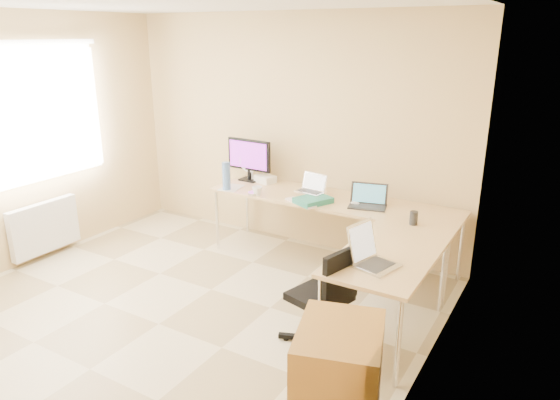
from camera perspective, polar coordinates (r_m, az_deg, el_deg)
The scene contains 23 objects.
floor at distance 4.61m, azimuth -13.37°, elevation -13.32°, with size 4.50×4.50×0.00m, color beige.
wall_back at distance 5.84m, azimuth 1.17°, elevation 7.62°, with size 4.50×4.50×0.00m, color tan.
wall_right at distance 3.03m, azimuth 14.62°, elevation -3.05°, with size 4.50×4.50×0.00m, color tan.
desk_main at distance 5.44m, azimuth 5.66°, elevation -3.54°, with size 2.65×0.70×0.73m, color tan.
desk_return at distance 4.27m, azimuth 11.79°, elevation -10.24°, with size 0.70×1.30×0.73m, color tan.
monitor at distance 5.91m, azimuth -3.47°, elevation 4.48°, with size 0.57×0.18×0.49m, color black.
book_stack at distance 5.17m, azimuth 3.72°, elevation -0.03°, with size 0.25×0.34×0.06m, color #1F6753.
laptop_center at distance 5.30m, azimuth 3.44°, elevation 1.84°, with size 0.29×0.22×0.19m, color silver.
laptop_black at distance 5.08m, azimuth 9.78°, elevation 0.42°, with size 0.36×0.27×0.23m, color black.
keyboard at distance 5.15m, azimuth 2.31°, elevation -0.31°, with size 0.39×0.11×0.02m, color silver.
mouse at distance 5.16m, azimuth 8.37°, elevation -0.35°, with size 0.09×0.06×0.03m, color silver.
mug at distance 5.40m, azimuth -2.57°, elevation 1.01°, with size 0.10×0.10×0.10m, color white.
cd_stack at distance 5.43m, azimuth -2.96°, elevation 0.73°, with size 0.12×0.12×0.03m, color silver.
water_bottle at distance 5.59m, azimuth -6.01°, elevation 2.65°, with size 0.09×0.09×0.31m, color #4B70A9.
papers at distance 5.69m, azimuth -5.46°, elevation 1.37°, with size 0.21×0.29×0.01m, color beige.
white_box at distance 5.87m, azimuth -1.65°, elevation 2.37°, with size 0.22×0.16×0.08m, color white.
desk_fan at distance 5.98m, azimuth -3.16°, elevation 3.77°, with size 0.25×0.25×0.31m, color white.
black_cup at distance 4.72m, azimuth 14.69°, elevation -1.96°, with size 0.07×0.07×0.12m, color #242424.
laptop_return at distance 3.81m, azimuth 10.54°, elevation -5.57°, with size 0.29×0.37×0.25m, color silver.
office_chair at distance 4.01m, azimuth 4.45°, elevation -9.66°, with size 0.52×0.52×0.87m, color black.
cabinet at distance 3.24m, azimuth 6.47°, elevation -20.31°, with size 0.48×0.59×0.82m, color #9C5C2B.
radiator at distance 6.14m, azimuth -24.80°, elevation -2.77°, with size 0.09×0.80×0.55m, color white.
window at distance 5.88m, azimuth -26.45°, elevation 8.28°, with size 0.10×1.80×1.40m, color white.
Camera 1 is at (2.85, -2.74, 2.37)m, focal length 32.77 mm.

